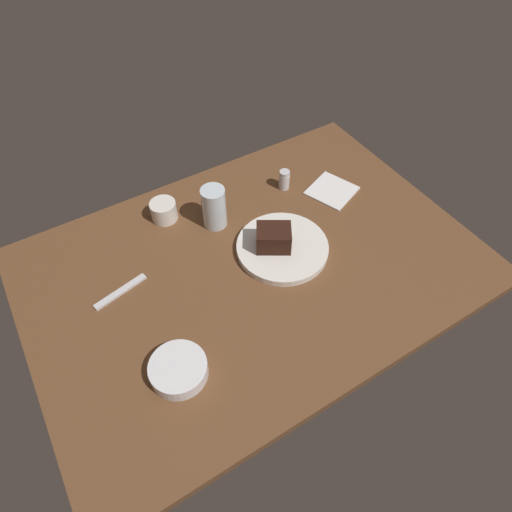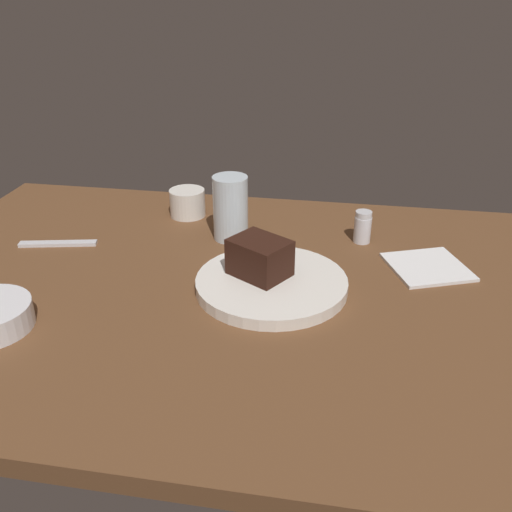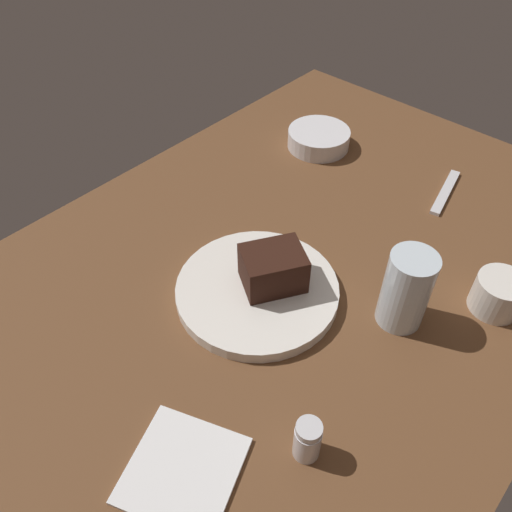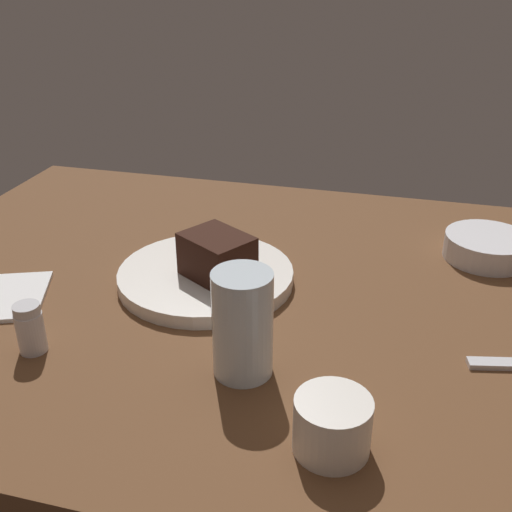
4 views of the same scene
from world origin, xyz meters
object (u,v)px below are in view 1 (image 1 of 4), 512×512
at_px(dessert_plate, 283,248).
at_px(dessert_spoon, 121,292).
at_px(chocolate_cake_slice, 274,238).
at_px(side_bowl, 179,370).
at_px(salt_shaker, 284,180).
at_px(coffee_cup, 164,211).
at_px(water_glass, 214,207).
at_px(folded_napkin, 332,191).

bearing_deg(dessert_plate, dessert_spoon, 167.34).
relative_size(chocolate_cake_slice, side_bowl, 0.71).
distance_m(chocolate_cake_slice, salt_shaker, 0.27).
relative_size(chocolate_cake_slice, salt_shaker, 1.45).
xyz_separation_m(side_bowl, dessert_spoon, (-0.03, 0.28, -0.02)).
bearing_deg(chocolate_cake_slice, dessert_plate, -31.03).
distance_m(chocolate_cake_slice, side_bowl, 0.43).
distance_m(dessert_plate, coffee_cup, 0.37).
height_order(water_glass, folded_napkin, water_glass).
xyz_separation_m(dessert_plate, salt_shaker, (0.15, 0.22, 0.02)).
bearing_deg(salt_shaker, folded_napkin, -38.52).
distance_m(chocolate_cake_slice, folded_napkin, 0.31).
relative_size(chocolate_cake_slice, folded_napkin, 0.71).
bearing_deg(dessert_plate, water_glass, 120.03).
bearing_deg(folded_napkin, chocolate_cake_slice, -159.39).
bearing_deg(side_bowl, dessert_spoon, 96.90).
height_order(salt_shaker, coffee_cup, salt_shaker).
bearing_deg(coffee_cup, dessert_plate, -51.68).
bearing_deg(water_glass, dessert_plate, -59.97).
relative_size(dessert_plate, coffee_cup, 3.35).
xyz_separation_m(side_bowl, folded_napkin, (0.67, 0.31, -0.02)).
xyz_separation_m(water_glass, folded_napkin, (0.38, -0.07, -0.06)).
distance_m(salt_shaker, dessert_spoon, 0.60).
xyz_separation_m(water_glass, coffee_cup, (-0.12, 0.10, -0.03)).
height_order(side_bowl, folded_napkin, side_bowl).
distance_m(water_glass, side_bowl, 0.48).
bearing_deg(dessert_spoon, coffee_cup, -150.08).
xyz_separation_m(water_glass, side_bowl, (-0.29, -0.38, -0.05)).
height_order(chocolate_cake_slice, dessert_spoon, chocolate_cake_slice).
distance_m(salt_shaker, folded_napkin, 0.15).
height_order(chocolate_cake_slice, folded_napkin, chocolate_cake_slice).
distance_m(side_bowl, folded_napkin, 0.74).
distance_m(coffee_cup, folded_napkin, 0.52).
relative_size(water_glass, side_bowl, 0.97).
relative_size(dessert_plate, salt_shaker, 3.98).
xyz_separation_m(salt_shaker, water_glass, (-0.26, -0.03, 0.03)).
height_order(water_glass, dessert_spoon, water_glass).
height_order(salt_shaker, side_bowl, salt_shaker).
height_order(salt_shaker, dessert_spoon, salt_shaker).
height_order(dessert_plate, folded_napkin, dessert_plate).
bearing_deg(chocolate_cake_slice, dessert_spoon, 168.46).
relative_size(salt_shaker, water_glass, 0.50).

